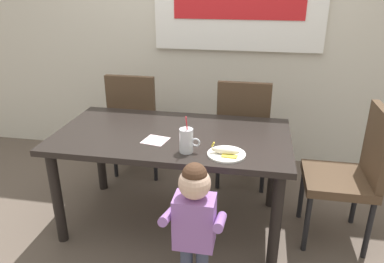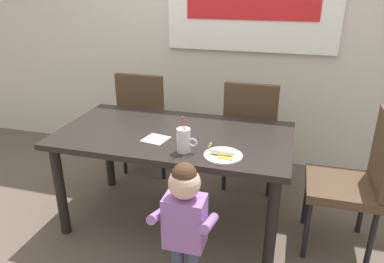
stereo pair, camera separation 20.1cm
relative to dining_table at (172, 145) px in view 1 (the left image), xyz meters
name	(u,v)px [view 1 (the left image)]	position (x,y,z in m)	size (l,w,h in m)	color
ground_plane	(174,221)	(0.00, 0.00, -0.63)	(24.00, 24.00, 0.00)	brown
back_wall	(203,8)	(0.01, 1.25, 0.82)	(6.40, 0.17, 2.90)	beige
dining_table	(172,145)	(0.00, 0.00, 0.00)	(1.59, 0.86, 0.72)	black
dining_chair_left	(136,119)	(-0.49, 0.68, -0.09)	(0.44, 0.44, 0.96)	#4C3826
dining_chair_right	(243,128)	(0.45, 0.64, -0.09)	(0.44, 0.44, 0.96)	#4C3826
dining_chair_far	(353,169)	(1.21, 0.04, -0.09)	(0.44, 0.44, 0.96)	#4C3826
toddler_standing	(194,216)	(0.27, -0.64, -0.10)	(0.33, 0.24, 0.84)	#3F4760
milk_cup	(186,142)	(0.15, -0.27, 0.16)	(0.13, 0.09, 0.25)	silver
snack_plate	(226,154)	(0.40, -0.27, 0.10)	(0.23, 0.23, 0.01)	white
peeled_banana	(226,151)	(0.39, -0.28, 0.12)	(0.17, 0.11, 0.07)	#F4EAC6
paper_napkin	(155,140)	(-0.08, -0.14, 0.09)	(0.15, 0.15, 0.00)	silver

